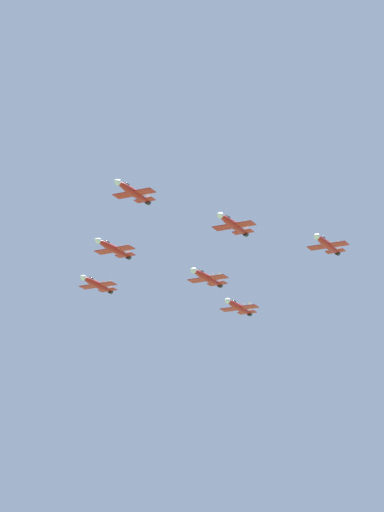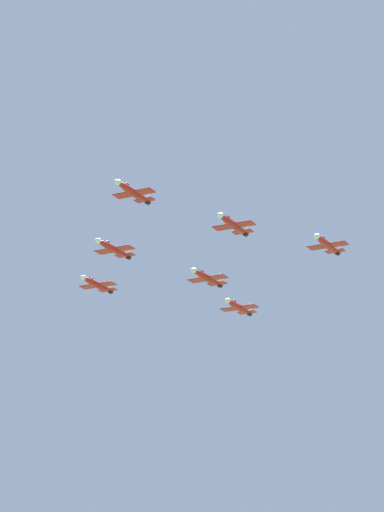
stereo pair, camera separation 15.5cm
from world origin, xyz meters
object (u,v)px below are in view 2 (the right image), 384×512
object	(u,v)px
jet_left_wingman	(233,224)
jet_right_wingman	(113,248)
jet_trailing	(238,307)
jet_right_outer	(97,284)
jet_slot_rear	(207,277)
jet_lead	(133,192)
jet_left_outer	(327,244)

from	to	relation	value
jet_left_wingman	jet_right_wingman	bearing A→B (deg)	-90.76
jet_right_wingman	jet_trailing	distance (m)	38.10
jet_right_outer	jet_slot_rear	size ratio (longest dim) A/B	0.97
jet_slot_rear	jet_trailing	world-z (taller)	jet_slot_rear
jet_lead	jet_right_outer	distance (m)	45.79
jet_left_wingman	jet_trailing	size ratio (longest dim) A/B	1.00
jet_lead	jet_slot_rear	world-z (taller)	jet_lead
jet_right_wingman	jet_left_outer	world-z (taller)	jet_right_wingman
jet_slot_rear	jet_right_wingman	bearing A→B (deg)	-39.48
jet_right_wingman	jet_slot_rear	xyz separation A→B (m)	(20.98, -8.51, -4.05)
jet_lead	jet_slot_rear	bearing A→B (deg)	179.35
jet_right_wingman	jet_right_outer	distance (m)	22.71
jet_right_wingman	jet_right_outer	size ratio (longest dim) A/B	1.01
jet_right_outer	jet_slot_rear	world-z (taller)	jet_right_outer
jet_lead	jet_left_wingman	bearing A→B (deg)	138.99
jet_lead	jet_left_outer	world-z (taller)	jet_lead
jet_right_outer	jet_left_outer	bearing A→B (deg)	89.13
jet_lead	jet_left_outer	distance (m)	45.63
jet_right_wingman	jet_lead	bearing A→B (deg)	41.00
jet_trailing	jet_slot_rear	bearing A→B (deg)	-1.07
jet_right_wingman	jet_right_outer	world-z (taller)	jet_right_wingman
jet_left_outer	jet_right_outer	distance (m)	58.68
jet_lead	jet_left_outer	bearing A→B (deg)	138.99
jet_left_outer	jet_trailing	distance (m)	34.60
jet_left_wingman	jet_right_wingman	distance (m)	29.35
jet_right_wingman	jet_right_outer	xyz separation A→B (m)	(11.78, 19.34, -1.72)
jet_left_wingman	jet_right_outer	size ratio (longest dim) A/B	1.02
jet_lead	jet_trailing	world-z (taller)	jet_lead
jet_slot_rear	jet_right_outer	bearing A→B (deg)	-89.12
jet_right_outer	jet_slot_rear	distance (m)	29.42
jet_lead	jet_left_wingman	xyz separation A→B (m)	(20.98, -8.51, -3.98)
jet_left_outer	jet_trailing	size ratio (longest dim) A/B	0.98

